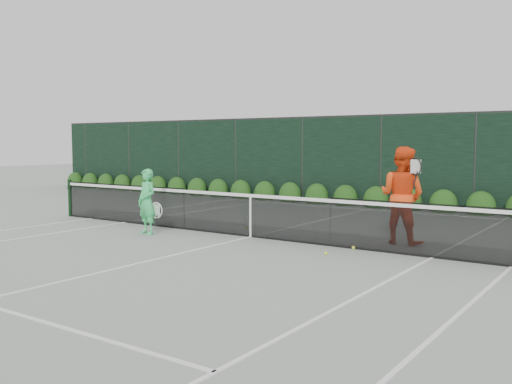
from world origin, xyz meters
The scene contains 8 objects.
ground centered at (0.00, 0.00, 0.00)m, with size 80.00×80.00×0.00m, color gray.
tennis_net centered at (-0.02, 0.00, 0.53)m, with size 12.90×0.10×1.07m.
player_woman centered at (-2.24, -1.01, 0.76)m, with size 0.65×0.46×1.52m.
player_man centered at (3.09, 1.15, 1.03)m, with size 1.09×0.90×2.05m.
court_lines centered at (0.00, 0.00, 0.01)m, with size 11.03×23.83×0.01m.
windscreen_fence centered at (0.00, -2.71, 1.51)m, with size 32.00×21.07×3.06m.
hedge_row centered at (0.00, 7.15, 0.23)m, with size 31.66×0.65×0.94m.
tennis_balls centered at (0.37, -0.17, 0.03)m, with size 5.25×1.85×0.07m.
Camera 1 is at (7.35, -10.41, 2.14)m, focal length 40.00 mm.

